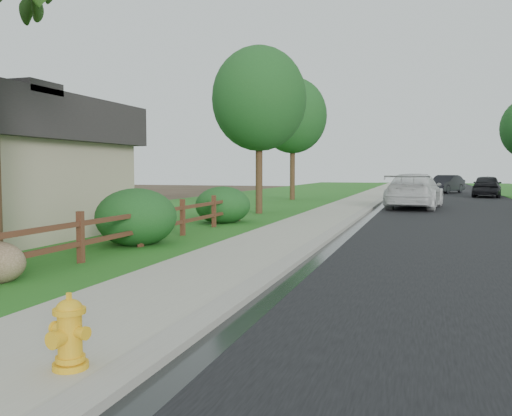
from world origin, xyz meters
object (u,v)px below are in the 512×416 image
(white_suv, at_px, (415,191))
(ranch_fence, at_px, (113,229))
(fire_hydrant, at_px, (69,334))
(dark_car_mid, at_px, (487,186))

(white_suv, bearing_deg, ranch_fence, 77.05)
(fire_hydrant, xyz_separation_m, dark_car_mid, (7.30, 37.41, 0.38))
(fire_hydrant, relative_size, white_suv, 0.12)
(fire_hydrant, relative_size, dark_car_mid, 0.15)
(ranch_fence, height_order, dark_car_mid, dark_car_mid)
(ranch_fence, bearing_deg, fire_hydrant, -61.04)
(white_suv, relative_size, dark_car_mid, 1.29)
(fire_hydrant, distance_m, dark_car_mid, 38.12)
(ranch_fence, distance_m, dark_car_mid, 32.91)
(ranch_fence, xyz_separation_m, dark_car_mid, (10.80, 31.09, 0.19))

